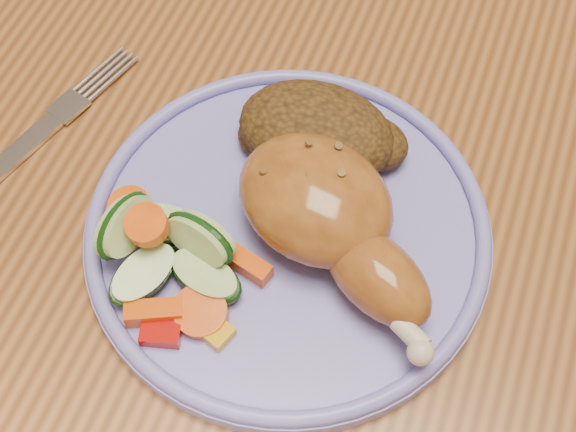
# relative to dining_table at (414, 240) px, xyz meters

# --- Properties ---
(dining_table) EXTENTS (0.90, 1.40, 0.75)m
(dining_table) POSITION_rel_dining_table_xyz_m (0.00, 0.00, 0.00)
(dining_table) COLOR brown
(dining_table) RESTS_ON ground
(plate) EXTENTS (0.25, 0.25, 0.01)m
(plate) POSITION_rel_dining_table_xyz_m (-0.07, -0.07, 0.09)
(plate) COLOR #7873D2
(plate) RESTS_ON dining_table
(plate_rim) EXTENTS (0.25, 0.25, 0.01)m
(plate_rim) POSITION_rel_dining_table_xyz_m (-0.07, -0.07, 0.10)
(plate_rim) COLOR #7873D2
(plate_rim) RESTS_ON plate
(chicken_leg) EXTENTS (0.16, 0.13, 0.05)m
(chicken_leg) POSITION_rel_dining_table_xyz_m (-0.05, -0.07, 0.12)
(chicken_leg) COLOR #9E5A21
(chicken_leg) RESTS_ON plate
(rice_pilaf) EXTENTS (0.11, 0.07, 0.04)m
(rice_pilaf) POSITION_rel_dining_table_xyz_m (-0.08, -0.01, 0.11)
(rice_pilaf) COLOR #4C3113
(rice_pilaf) RESTS_ON plate
(vegetable_pile) EXTENTS (0.11, 0.10, 0.05)m
(vegetable_pile) POSITION_rel_dining_table_xyz_m (-0.13, -0.12, 0.11)
(vegetable_pile) COLOR #A50A05
(vegetable_pile) RESTS_ON plate
(fork) EXTENTS (0.07, 0.17, 0.00)m
(fork) POSITION_rel_dining_table_xyz_m (-0.27, -0.07, 0.09)
(fork) COLOR silver
(fork) RESTS_ON dining_table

